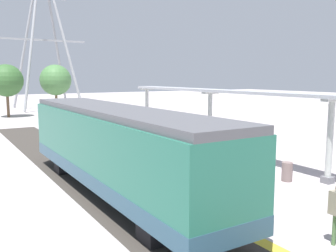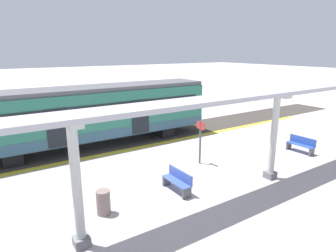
{
  "view_description": "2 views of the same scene",
  "coord_description": "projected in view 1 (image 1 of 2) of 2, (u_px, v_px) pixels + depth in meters",
  "views": [
    {
      "loc": [
        -10.94,
        -13.7,
        4.65
      ],
      "look_at": [
        -1.35,
        1.76,
        2.19
      ],
      "focal_mm": 39.16,
      "sensor_mm": 36.0,
      "label": 1
    },
    {
      "loc": [
        10.62,
        -5.95,
        5.47
      ],
      "look_at": [
        -1.36,
        1.89,
        1.68
      ],
      "focal_mm": 30.83,
      "sensor_mm": 36.0,
      "label": 2
    }
  ],
  "objects": [
    {
      "name": "tree_right_background",
      "position": [
        7.0,
        81.0,
        41.72
      ],
      "size": [
        3.71,
        3.71,
        6.07
      ],
      "color": "brown",
      "rests_on": "ground"
    },
    {
      "name": "canopy_pillar_third",
      "position": [
        210.0,
        121.0,
        22.89
      ],
      "size": [
        1.1,
        0.44,
        3.72
      ],
      "color": "slate",
      "rests_on": "ground"
    },
    {
      "name": "train_near_carriage",
      "position": [
        114.0,
        149.0,
        14.31
      ],
      "size": [
        2.65,
        13.94,
        3.48
      ],
      "color": "#256A56",
      "rests_on": "ground"
    },
    {
      "name": "bench_far_end",
      "position": [
        159.0,
        136.0,
        25.96
      ],
      "size": [
        1.51,
        0.49,
        0.86
      ],
      "color": "#2949A2",
      "rests_on": "ground"
    },
    {
      "name": "trash_bin",
      "position": [
        287.0,
        172.0,
        16.37
      ],
      "size": [
        0.48,
        0.48,
        0.86
      ],
      "primitive_type": "cylinder",
      "color": "#75615D",
      "rests_on": "ground"
    },
    {
      "name": "trackbed",
      "position": [
        109.0,
        190.0,
        15.09
      ],
      "size": [
        3.2,
        43.41,
        0.01
      ],
      "primitive_type": "cube",
      "color": "#38332D",
      "rests_on": "ground"
    },
    {
      "name": "platform_info_sign",
      "position": [
        184.0,
        138.0,
        20.1
      ],
      "size": [
        0.56,
        0.1,
        2.2
      ],
      "color": "#4C4C51",
      "rests_on": "ground"
    },
    {
      "name": "electricity_pylon",
      "position": [
        44.0,
        31.0,
        51.43
      ],
      "size": [
        11.51,
        8.18,
        21.56
      ],
      "color": "#93969B",
      "rests_on": "ground"
    },
    {
      "name": "tactile_edge_strip",
      "position": [
        148.0,
        183.0,
        16.04
      ],
      "size": [
        0.45,
        31.41,
        0.01
      ],
      "primitive_type": "cube",
      "color": "gold",
      "rests_on": "ground"
    },
    {
      "name": "tree_left_background",
      "position": [
        56.0,
        80.0,
        46.54
      ],
      "size": [
        3.92,
        3.92,
        6.18
      ],
      "color": "brown",
      "rests_on": "ground"
    },
    {
      "name": "canopy_pillar_fourth",
      "position": [
        147.0,
        111.0,
        29.81
      ],
      "size": [
        1.1,
        0.44,
        3.72
      ],
      "color": "slate",
      "rests_on": "ground"
    },
    {
      "name": "canopy_pillar_second",
      "position": [
        330.0,
        141.0,
        15.87
      ],
      "size": [
        1.1,
        0.44,
        3.72
      ],
      "color": "slate",
      "rests_on": "ground"
    },
    {
      "name": "ground_plane",
      "position": [
        210.0,
        173.0,
        17.87
      ],
      "size": [
        176.0,
        176.0,
        0.0
      ],
      "primitive_type": "plane",
      "color": "#ABA0A1"
    },
    {
      "name": "canopy_beam",
      "position": [
        260.0,
        93.0,
        19.14
      ],
      "size": [
        1.2,
        25.54,
        0.16
      ],
      "primitive_type": "cube",
      "color": "#A8AAB2",
      "rests_on": "canopy_pillar_nearest"
    },
    {
      "name": "bench_mid_platform",
      "position": [
        240.0,
        158.0,
        18.99
      ],
      "size": [
        1.51,
        0.47,
        0.86
      ],
      "color": "#354EA2",
      "rests_on": "ground"
    }
  ]
}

